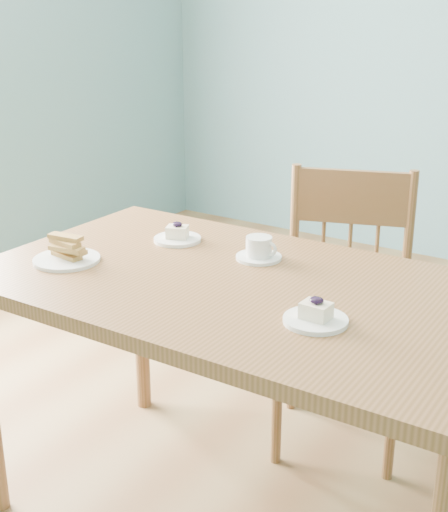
# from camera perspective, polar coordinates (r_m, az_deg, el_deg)

# --- Properties ---
(room) EXTENTS (5.01, 5.01, 2.71)m
(room) POSITION_cam_1_polar(r_m,az_deg,el_deg) (1.94, 12.47, 13.62)
(room) COLOR olive
(room) RESTS_ON ground
(dining_table) EXTENTS (1.52, 0.88, 0.81)m
(dining_table) POSITION_cam_1_polar(r_m,az_deg,el_deg) (2.00, 1.63, -4.25)
(dining_table) COLOR brown
(dining_table) RESTS_ON ground
(dining_chair) EXTENTS (0.57, 0.56, 0.99)m
(dining_chair) POSITION_cam_1_polar(r_m,az_deg,el_deg) (2.57, 9.54, -4.30)
(dining_chair) COLOR brown
(dining_chair) RESTS_ON ground
(cheesecake_plate_near) EXTENTS (0.16, 0.16, 0.07)m
(cheesecake_plate_near) POSITION_cam_1_polar(r_m,az_deg,el_deg) (1.74, 7.35, -4.79)
(cheesecake_plate_near) COLOR white
(cheesecake_plate_near) RESTS_ON dining_table
(cheesecake_plate_far) EXTENTS (0.15, 0.15, 0.06)m
(cheesecake_plate_far) POSITION_cam_1_polar(r_m,az_deg,el_deg) (2.30, -3.75, 1.60)
(cheesecake_plate_far) COLOR white
(cheesecake_plate_far) RESTS_ON dining_table
(coffee_cup) EXTENTS (0.14, 0.14, 0.07)m
(coffee_cup) POSITION_cam_1_polar(r_m,az_deg,el_deg) (2.14, 2.83, 0.51)
(coffee_cup) COLOR white
(coffee_cup) RESTS_ON dining_table
(biscotti_plate) EXTENTS (0.20, 0.20, 0.08)m
(biscotti_plate) POSITION_cam_1_polar(r_m,az_deg,el_deg) (2.17, -12.51, 0.19)
(biscotti_plate) COLOR white
(biscotti_plate) RESTS_ON dining_table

